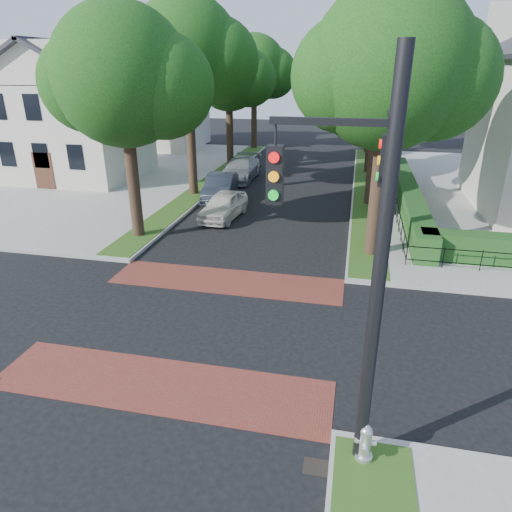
# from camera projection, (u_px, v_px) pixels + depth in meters

# --- Properties ---
(ground) EXTENTS (120.00, 120.00, 0.00)m
(ground) POSITION_uv_depth(u_px,v_px,m) (200.00, 323.00, 14.88)
(ground) COLOR black
(ground) RESTS_ON ground
(sidewalk_nw) EXTENTS (30.00, 30.00, 0.15)m
(sidewalk_nw) POSITION_uv_depth(u_px,v_px,m) (42.00, 171.00, 35.79)
(sidewalk_nw) COLOR gray
(sidewalk_nw) RESTS_ON ground
(crosswalk_far) EXTENTS (9.00, 2.20, 0.01)m
(crosswalk_far) POSITION_uv_depth(u_px,v_px,m) (227.00, 281.00, 17.77)
(crosswalk_far) COLOR maroon
(crosswalk_far) RESTS_ON ground
(crosswalk_near) EXTENTS (9.00, 2.20, 0.01)m
(crosswalk_near) POSITION_uv_depth(u_px,v_px,m) (161.00, 385.00, 12.00)
(crosswalk_near) COLOR maroon
(crosswalk_near) RESTS_ON ground
(storm_drain) EXTENTS (0.65, 0.45, 0.01)m
(storm_drain) POSITION_uv_depth(u_px,v_px,m) (319.00, 468.00, 9.53)
(storm_drain) COLOR black
(storm_drain) RESTS_ON ground
(grass_strip_ne) EXTENTS (1.60, 29.80, 0.02)m
(grass_strip_ne) POSITION_uv_depth(u_px,v_px,m) (366.00, 187.00, 30.98)
(grass_strip_ne) COLOR #274714
(grass_strip_ne) RESTS_ON sidewalk_ne
(grass_strip_nw) EXTENTS (1.60, 29.80, 0.02)m
(grass_strip_nw) POSITION_uv_depth(u_px,v_px,m) (214.00, 179.00, 33.09)
(grass_strip_nw) COLOR #274714
(grass_strip_nw) RESTS_ON sidewalk_nw
(tree_right_near) EXTENTS (7.75, 6.67, 10.66)m
(tree_right_near) POSITION_uv_depth(u_px,v_px,m) (392.00, 69.00, 17.36)
(tree_right_near) COLOR black
(tree_right_near) RESTS_ON sidewalk_ne
(tree_right_mid) EXTENTS (8.25, 7.09, 11.22)m
(tree_right_mid) POSITION_uv_depth(u_px,v_px,m) (384.00, 61.00, 24.44)
(tree_right_mid) COLOR black
(tree_right_mid) RESTS_ON sidewalk_ne
(tree_right_far) EXTENTS (7.25, 6.23, 9.74)m
(tree_right_far) POSITION_uv_depth(u_px,v_px,m) (377.00, 78.00, 32.94)
(tree_right_far) COLOR black
(tree_right_far) RESTS_ON sidewalk_ne
(tree_right_back) EXTENTS (7.50, 6.45, 10.20)m
(tree_right_back) POSITION_uv_depth(u_px,v_px,m) (375.00, 71.00, 40.92)
(tree_right_back) COLOR black
(tree_right_back) RESTS_ON sidewalk_ne
(tree_left_near) EXTENTS (7.50, 6.45, 10.20)m
(tree_left_near) POSITION_uv_depth(u_px,v_px,m) (127.00, 78.00, 19.64)
(tree_left_near) COLOR black
(tree_left_near) RESTS_ON sidewalk_nw
(tree_left_mid) EXTENTS (8.00, 6.88, 11.48)m
(tree_left_mid) POSITION_uv_depth(u_px,v_px,m) (190.00, 55.00, 26.45)
(tree_left_mid) COLOR black
(tree_left_mid) RESTS_ON sidewalk_nw
(tree_left_far) EXTENTS (7.00, 6.02, 9.86)m
(tree_left_far) POSITION_uv_depth(u_px,v_px,m) (230.00, 74.00, 35.01)
(tree_left_far) COLOR black
(tree_left_far) RESTS_ON sidewalk_nw
(tree_left_back) EXTENTS (7.75, 6.66, 10.44)m
(tree_left_back) POSITION_uv_depth(u_px,v_px,m) (256.00, 69.00, 43.02)
(tree_left_back) COLOR black
(tree_left_back) RESTS_ON sidewalk_nw
(hedge_main_road) EXTENTS (1.00, 18.00, 1.20)m
(hedge_main_road) POSITION_uv_depth(u_px,v_px,m) (408.00, 196.00, 26.60)
(hedge_main_road) COLOR #1D4116
(hedge_main_road) RESTS_ON sidewalk_ne
(fence_main_road) EXTENTS (0.06, 18.00, 0.90)m
(fence_main_road) POSITION_uv_depth(u_px,v_px,m) (393.00, 197.00, 26.82)
(fence_main_road) COLOR black
(fence_main_road) RESTS_ON sidewalk_ne
(house_left_near) EXTENTS (10.00, 9.00, 10.14)m
(house_left_near) POSITION_uv_depth(u_px,v_px,m) (70.00, 107.00, 32.18)
(house_left_near) COLOR beige
(house_left_near) RESTS_ON sidewalk_nw
(house_left_far) EXTENTS (10.00, 9.00, 10.14)m
(house_left_far) POSITION_uv_depth(u_px,v_px,m) (153.00, 95.00, 44.80)
(house_left_far) COLOR beige
(house_left_far) RESTS_ON sidewalk_nw
(traffic_signal) EXTENTS (2.17, 2.00, 8.00)m
(traffic_signal) POSITION_uv_depth(u_px,v_px,m) (369.00, 252.00, 8.13)
(traffic_signal) COLOR black
(traffic_signal) RESTS_ON sidewalk_se
(parked_car_front) EXTENTS (2.10, 4.38, 1.45)m
(parked_car_front) POSITION_uv_depth(u_px,v_px,m) (224.00, 205.00, 24.85)
(parked_car_front) COLOR silver
(parked_car_front) RESTS_ON ground
(parked_car_middle) EXTENTS (2.19, 4.92, 1.57)m
(parked_car_middle) POSITION_uv_depth(u_px,v_px,m) (220.00, 187.00, 28.31)
(parked_car_middle) COLOR #1D222C
(parked_car_middle) RESTS_ON ground
(parked_car_rear) EXTENTS (2.31, 5.47, 1.58)m
(parked_car_rear) POSITION_uv_depth(u_px,v_px,m) (241.00, 169.00, 33.19)
(parked_car_rear) COLOR gray
(parked_car_rear) RESTS_ON ground
(fire_hydrant) EXTENTS (0.47, 0.48, 0.89)m
(fire_hydrant) POSITION_uv_depth(u_px,v_px,m) (365.00, 443.00, 9.41)
(fire_hydrant) COLOR #BDBDC0
(fire_hydrant) RESTS_ON sidewalk_se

